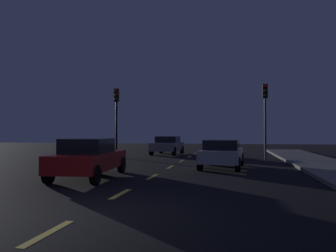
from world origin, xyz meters
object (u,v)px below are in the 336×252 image
Objects in this scene: car_adjacent_lane at (89,158)px; car_stopped_ahead at (222,153)px; traffic_signal_left at (116,109)px; traffic_signal_right at (265,106)px; car_oncoming_far at (167,145)px.

car_stopped_ahead is at bearing 43.07° from car_adjacent_lane.
traffic_signal_right is (9.93, 0.00, 0.04)m from traffic_signal_left.
traffic_signal_right reaches higher than car_oncoming_far.
traffic_signal_right is at bearing 67.25° from car_stopped_ahead.
car_oncoming_far is (0.27, 14.27, -0.02)m from car_adjacent_lane.
car_oncoming_far is at bearing 152.00° from traffic_signal_right.
traffic_signal_left is 9.90m from car_stopped_ahead.
car_adjacent_lane reaches higher than car_oncoming_far.
car_adjacent_lane is at bearing -136.93° from car_stopped_ahead.
traffic_signal_left reaches higher than car_oncoming_far.
traffic_signal_right is at bearing 55.12° from car_adjacent_lane.
car_stopped_ahead is 0.87× the size of car_adjacent_lane.
traffic_signal_right reaches higher than traffic_signal_left.
traffic_signal_right reaches higher than car_adjacent_lane.
car_adjacent_lane is at bearing -91.08° from car_oncoming_far.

